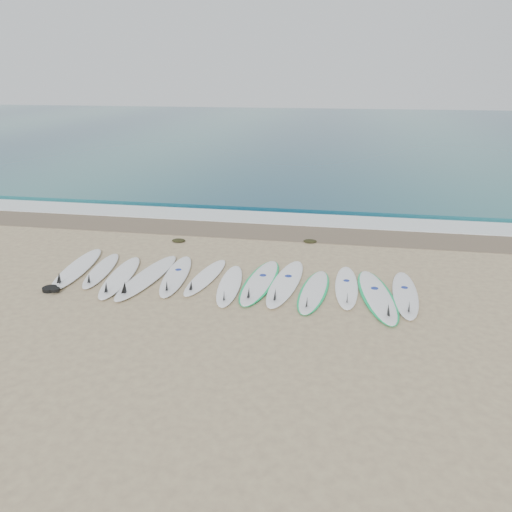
% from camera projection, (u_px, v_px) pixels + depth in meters
% --- Properties ---
extents(ground, '(120.00, 120.00, 0.00)m').
position_uv_depth(ground, '(230.00, 283.00, 11.43)').
color(ground, tan).
extents(ocean, '(120.00, 55.00, 0.03)m').
position_uv_depth(ocean, '(318.00, 131.00, 41.45)').
color(ocean, '#18505E').
rests_on(ocean, ground).
extents(wet_sand_band, '(120.00, 1.80, 0.01)m').
position_uv_depth(wet_sand_band, '(260.00, 231.00, 15.22)').
color(wet_sand_band, brown).
rests_on(wet_sand_band, ground).
extents(foam_band, '(120.00, 1.40, 0.04)m').
position_uv_depth(foam_band, '(267.00, 218.00, 16.51)').
color(foam_band, silver).
rests_on(foam_band, ground).
extents(wave_crest, '(120.00, 1.00, 0.10)m').
position_uv_depth(wave_crest, '(274.00, 206.00, 17.88)').
color(wave_crest, '#18505E').
rests_on(wave_crest, ground).
extents(surfboard_0, '(0.90, 2.84, 0.36)m').
position_uv_depth(surfboard_0, '(76.00, 269.00, 12.12)').
color(surfboard_0, white).
rests_on(surfboard_0, ground).
extents(surfboard_1, '(0.82, 2.37, 0.30)m').
position_uv_depth(surfboard_1, '(101.00, 271.00, 12.02)').
color(surfboard_1, silver).
rests_on(surfboard_1, ground).
extents(surfboard_2, '(0.86, 2.66, 0.33)m').
position_uv_depth(surfboard_2, '(119.00, 277.00, 11.61)').
color(surfboard_2, white).
rests_on(surfboard_2, ground).
extents(surfboard_3, '(0.87, 2.94, 0.37)m').
position_uv_depth(surfboard_3, '(146.00, 277.00, 11.60)').
color(surfboard_3, silver).
rests_on(surfboard_3, ground).
extents(surfboard_4, '(0.84, 2.63, 0.33)m').
position_uv_depth(surfboard_4, '(176.00, 276.00, 11.69)').
color(surfboard_4, white).
rests_on(surfboard_4, ground).
extents(surfboard_5, '(0.74, 2.38, 0.30)m').
position_uv_depth(surfboard_5, '(205.00, 277.00, 11.62)').
color(surfboard_5, white).
rests_on(surfboard_5, ground).
extents(surfboard_6, '(0.70, 2.41, 0.30)m').
position_uv_depth(surfboard_6, '(229.00, 286.00, 11.17)').
color(surfboard_6, white).
rests_on(surfboard_6, ground).
extents(surfboard_7, '(0.86, 2.78, 0.35)m').
position_uv_depth(surfboard_7, '(260.00, 282.00, 11.37)').
color(surfboard_7, white).
rests_on(surfboard_7, ground).
extents(surfboard_8, '(0.86, 2.88, 0.36)m').
position_uv_depth(surfboard_8, '(285.00, 283.00, 11.27)').
color(surfboard_8, white).
rests_on(surfboard_8, ground).
extents(surfboard_9, '(0.81, 2.48, 0.31)m').
position_uv_depth(surfboard_9, '(313.00, 291.00, 10.89)').
color(surfboard_9, white).
rests_on(surfboard_9, ground).
extents(surfboard_10, '(0.55, 2.45, 0.31)m').
position_uv_depth(surfboard_10, '(347.00, 287.00, 11.09)').
color(surfboard_10, white).
rests_on(surfboard_10, ground).
extents(surfboard_11, '(1.11, 2.88, 0.36)m').
position_uv_depth(surfboard_11, '(377.00, 296.00, 10.65)').
color(surfboard_11, white).
rests_on(surfboard_11, ground).
extents(surfboard_12, '(0.61, 2.57, 0.33)m').
position_uv_depth(surfboard_12, '(405.00, 295.00, 10.70)').
color(surfboard_12, white).
rests_on(surfboard_12, ground).
extents(seaweed_near, '(0.39, 0.30, 0.08)m').
position_uv_depth(seaweed_near, '(179.00, 240.00, 14.23)').
color(seaweed_near, black).
rests_on(seaweed_near, ground).
extents(seaweed_far, '(0.38, 0.30, 0.07)m').
position_uv_depth(seaweed_far, '(310.00, 241.00, 14.17)').
color(seaweed_far, black).
rests_on(seaweed_far, ground).
extents(leash_coil, '(0.46, 0.36, 0.11)m').
position_uv_depth(leash_coil, '(51.00, 289.00, 11.00)').
color(leash_coil, black).
rests_on(leash_coil, ground).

